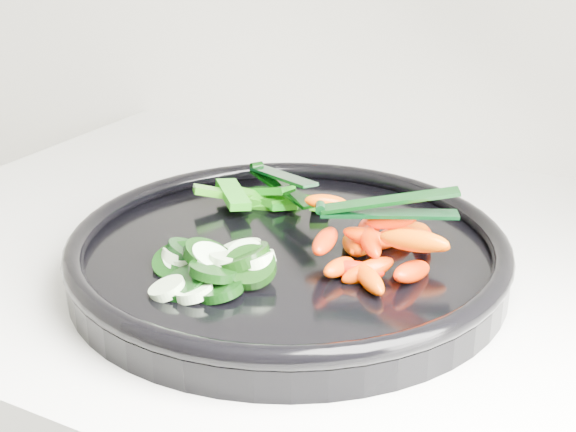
% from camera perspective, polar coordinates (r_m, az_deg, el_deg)
% --- Properties ---
extents(veggie_tray, '(0.41, 0.41, 0.04)m').
position_cam_1_polar(veggie_tray, '(0.68, 0.00, -2.67)').
color(veggie_tray, black).
rests_on(veggie_tray, counter).
extents(cucumber_pile, '(0.12, 0.13, 0.04)m').
position_cam_1_polar(cucumber_pile, '(0.64, -5.66, -3.36)').
color(cucumber_pile, black).
rests_on(cucumber_pile, veggie_tray).
extents(carrot_pile, '(0.14, 0.15, 0.06)m').
position_cam_1_polar(carrot_pile, '(0.65, 6.50, -2.02)').
color(carrot_pile, '#EB4B00').
rests_on(carrot_pile, veggie_tray).
extents(pepper_pile, '(0.13, 0.10, 0.04)m').
position_cam_1_polar(pepper_pile, '(0.77, -1.73, 1.30)').
color(pepper_pile, '#106509').
rests_on(pepper_pile, veggie_tray).
extents(tong_carrot, '(0.11, 0.06, 0.02)m').
position_cam_1_polar(tong_carrot, '(0.64, 6.89, 0.63)').
color(tong_carrot, black).
rests_on(tong_carrot, carrot_pile).
extents(tong_pepper, '(0.10, 0.07, 0.02)m').
position_cam_1_polar(tong_pepper, '(0.76, -0.54, 2.53)').
color(tong_pepper, black).
rests_on(tong_pepper, pepper_pile).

